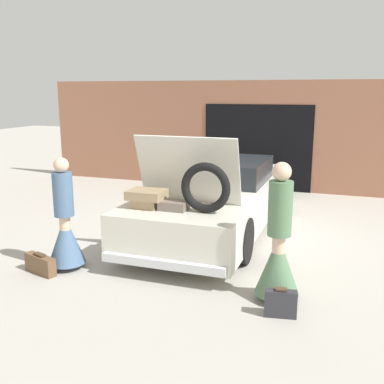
{
  "coord_description": "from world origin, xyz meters",
  "views": [
    {
      "loc": [
        2.25,
        -7.83,
        2.54
      ],
      "look_at": [
        0.0,
        -1.44,
        1.01
      ],
      "focal_mm": 42.0,
      "sensor_mm": 36.0,
      "label": 1
    }
  ],
  "objects_px": {
    "car": "(218,197)",
    "suitcase_beside_right_person": "(281,303)",
    "suitcase_beside_left_person": "(40,264)",
    "person_left": "(65,229)",
    "person_right": "(278,252)"
  },
  "relations": [
    {
      "from": "suitcase_beside_left_person",
      "to": "suitcase_beside_right_person",
      "type": "height_order",
      "value": "suitcase_beside_right_person"
    },
    {
      "from": "car",
      "to": "suitcase_beside_left_person",
      "type": "xyz_separation_m",
      "value": [
        -1.77,
        -2.9,
        -0.47
      ]
    },
    {
      "from": "person_right",
      "to": "suitcase_beside_right_person",
      "type": "relative_size",
      "value": 4.52
    },
    {
      "from": "person_right",
      "to": "suitcase_beside_right_person",
      "type": "bearing_deg",
      "value": -172.26
    },
    {
      "from": "person_right",
      "to": "suitcase_beside_right_person",
      "type": "distance_m",
      "value": 0.63
    },
    {
      "from": "car",
      "to": "suitcase_beside_left_person",
      "type": "bearing_deg",
      "value": -121.33
    },
    {
      "from": "person_left",
      "to": "suitcase_beside_right_person",
      "type": "distance_m",
      "value": 3.22
    },
    {
      "from": "car",
      "to": "person_right",
      "type": "bearing_deg",
      "value": -59.74
    },
    {
      "from": "person_left",
      "to": "suitcase_beside_right_person",
      "type": "xyz_separation_m",
      "value": [
        3.17,
        -0.43,
        -0.43
      ]
    },
    {
      "from": "car",
      "to": "suitcase_beside_right_person",
      "type": "height_order",
      "value": "car"
    },
    {
      "from": "car",
      "to": "suitcase_beside_right_person",
      "type": "relative_size",
      "value": 13.91
    },
    {
      "from": "car",
      "to": "person_right",
      "type": "xyz_separation_m",
      "value": [
        1.53,
        -2.62,
        0.03
      ]
    },
    {
      "from": "person_right",
      "to": "suitcase_beside_left_person",
      "type": "height_order",
      "value": "person_right"
    },
    {
      "from": "person_left",
      "to": "suitcase_beside_left_person",
      "type": "bearing_deg",
      "value": -30.65
    },
    {
      "from": "car",
      "to": "suitcase_beside_right_person",
      "type": "distance_m",
      "value": 3.48
    }
  ]
}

